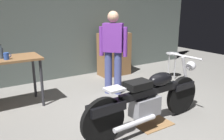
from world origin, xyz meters
name	(u,v)px	position (x,y,z in m)	size (l,w,h in m)	color
ground_plane	(136,118)	(0.00, 0.00, 0.00)	(12.00, 12.00, 0.00)	gray
back_wall	(66,15)	(0.00, 2.80, 1.55)	(8.00, 0.12, 3.10)	#56605B
workbench	(1,65)	(-1.70, 1.56, 0.79)	(1.30, 0.64, 0.90)	brown
motorcycle	(149,98)	(-0.01, -0.29, 0.45)	(2.19, 0.60, 1.00)	black
person_standing	(113,49)	(0.31, 1.16, 0.93)	(0.43, 0.43, 1.67)	#454D8A
shop_stool	(172,59)	(2.14, 1.26, 0.50)	(0.32, 0.32, 0.64)	#B2B2B7
wooden_dresser	(114,54)	(1.09, 2.30, 0.55)	(0.80, 0.47, 1.10)	brown
drip_tray	(153,124)	(0.10, -0.29, 0.01)	(0.56, 0.40, 0.01)	olive
mug_blue_enamel	(6,56)	(-1.61, 1.43, 0.96)	(0.12, 0.09, 0.11)	#2D51AD
bottle	(1,53)	(-1.67, 1.55, 1.00)	(0.06, 0.06, 0.24)	#3F4C59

